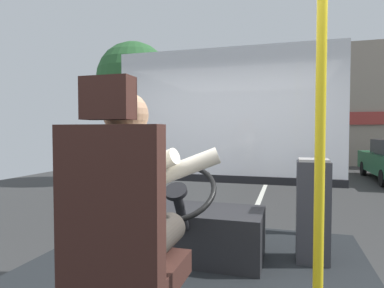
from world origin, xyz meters
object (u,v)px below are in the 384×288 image
Objects in this scene: driver_seat at (121,244)px; bus_driver at (132,199)px; steering_console at (194,231)px; fare_box at (313,210)px; handrail_pole at (320,126)px.

driver_seat is 1.55× the size of bus_driver.
bus_driver is 1.22m from steering_console.
steering_console is 0.96m from fare_box.
fare_box is (0.06, 1.25, -0.65)m from handrail_pole.
steering_console is 1.34× the size of fare_box.
steering_console is at bearing 90.00° from driver_seat.
steering_console is (0.00, 1.23, -0.30)m from driver_seat.
driver_seat is 1.15× the size of steering_console.
driver_seat is 0.21m from bus_driver.
fare_box is at bearing 57.14° from driver_seat.
fare_box is (0.92, 1.43, -0.12)m from driver_seat.
bus_driver reaches higher than fare_box.
handrail_pole reaches higher than fare_box.
handrail_pole is (0.86, 0.18, 0.54)m from driver_seat.
bus_driver is 1.00× the size of fare_box.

